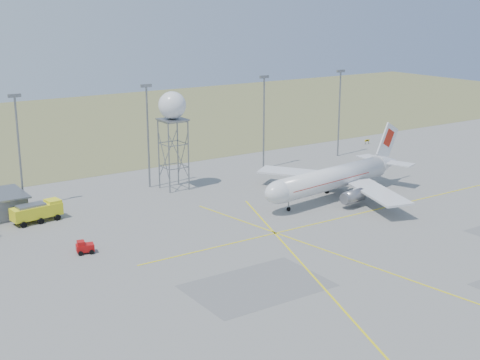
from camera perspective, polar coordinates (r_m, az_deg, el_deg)
ground at (r=91.04m, az=17.63°, el=-8.91°), size 400.00×400.00×0.00m
grass_strip at (r=204.90m, az=-14.50°, el=4.45°), size 400.00×120.00×0.03m
mast_a at (r=122.94m, az=-18.38°, el=3.09°), size 2.20×0.50×20.50m
mast_b at (r=131.66m, az=-7.88°, el=4.46°), size 2.20×0.50×20.50m
mast_c at (r=145.96m, az=2.05°, el=5.62°), size 2.20×0.50×20.50m
mast_d at (r=159.76m, az=8.48°, el=6.28°), size 2.20×0.50×20.50m
taxi_sign_near at (r=176.60m, az=10.79°, el=3.32°), size 1.60×0.17×1.20m
taxi_sign_far at (r=181.53m, az=12.37°, el=3.55°), size 1.60×0.17×1.20m
airliner_main at (r=125.97m, az=8.03°, el=0.15°), size 36.95×35.65×12.59m
radar_tower at (r=130.10m, az=-5.74°, el=3.84°), size 5.33×5.33×19.28m
fire_truck at (r=117.00m, az=-16.85°, el=-2.67°), size 8.61×4.08×3.34m
baggage_tug at (r=101.12m, az=-13.11°, el=-5.70°), size 2.81×2.46×1.95m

